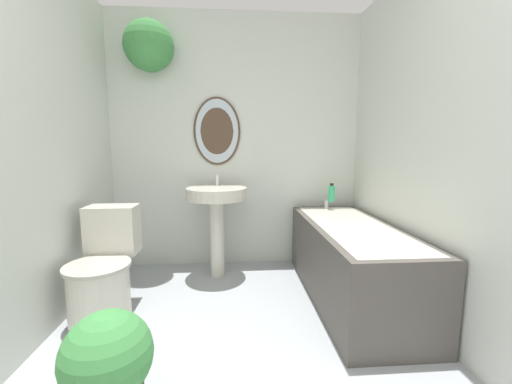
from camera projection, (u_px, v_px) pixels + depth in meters
The scene contains 8 objects.
wall_back at pixel (221, 126), 2.98m from camera, with size 2.48×0.43×2.40m.
wall_left at pixel (13, 139), 1.67m from camera, with size 0.06×2.67×2.40m.
wall_right at pixel (445, 140), 1.85m from camera, with size 0.06×2.67×2.40m.
toilet at pixel (104, 273), 2.11m from camera, with size 0.41×0.60×0.74m.
pedestal_sink at pixel (217, 206), 2.78m from camera, with size 0.53×0.53×0.90m.
bathtub at pixel (351, 260), 2.39m from camera, with size 0.61×1.55×0.65m.
shampoo_bottle at pixel (332, 193), 2.94m from camera, with size 0.06×0.06×0.17m.
potted_plant at pixel (108, 367), 1.27m from camera, with size 0.36×0.36×0.50m.
Camera 1 is at (-0.04, -0.51, 1.15)m, focal length 22.00 mm.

